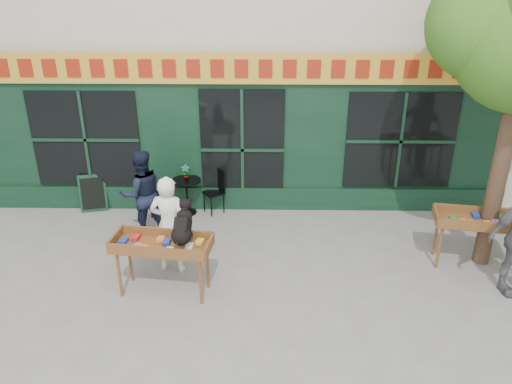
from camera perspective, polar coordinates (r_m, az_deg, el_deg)
ground at (r=8.76m, az=-2.11°, el=-8.64°), size 80.00×80.00×0.00m
book_cart_center at (r=7.87m, az=-10.70°, el=-6.21°), size 1.57×0.82×0.99m
dog at (r=7.54m, az=-8.43°, el=-3.41°), size 0.42×0.64×0.60m
woman at (r=8.40m, az=-9.90°, el=-3.72°), size 0.68×0.49×1.73m
book_cart_right at (r=9.25m, az=24.35°, el=-3.24°), size 1.58×0.86×0.99m
bistro_table at (r=10.45m, az=-7.92°, el=0.27°), size 0.60×0.60×0.76m
bistro_chair_left at (r=10.48m, az=-11.43°, el=0.18°), size 0.42×0.41×0.95m
bistro_chair_right at (r=10.46m, az=-4.47°, el=0.55°), size 0.51×0.51×0.95m
potted_plant at (r=10.30m, az=-8.04°, el=2.22°), size 0.18×0.13×0.33m
man_left at (r=9.66m, az=-12.89°, el=-0.19°), size 1.03×0.95×1.71m
chalkboard at (r=11.09m, az=-18.16°, el=-0.13°), size 0.59×0.32×0.79m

